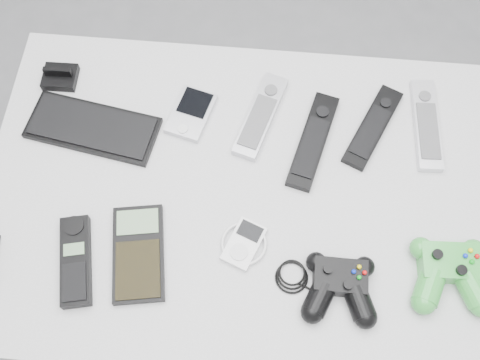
# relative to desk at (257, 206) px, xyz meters

# --- Properties ---
(floor) EXTENTS (3.50, 3.50, 0.00)m
(floor) POSITION_rel_desk_xyz_m (-0.10, 0.05, -0.68)
(floor) COLOR slate
(floor) RESTS_ON ground
(desk) EXTENTS (1.11, 0.71, 0.74)m
(desk) POSITION_rel_desk_xyz_m (0.00, 0.00, 0.00)
(desk) COLOR #9E9EA0
(desk) RESTS_ON floor
(pda_keyboard) EXTENTS (0.29, 0.16, 0.02)m
(pda_keyboard) POSITION_rel_desk_xyz_m (-0.36, 0.12, 0.07)
(pda_keyboard) COLOR black
(pda_keyboard) RESTS_ON desk
(dock_bracket) EXTENTS (0.07, 0.07, 0.04)m
(dock_bracket) POSITION_rel_desk_xyz_m (-0.45, 0.24, 0.08)
(dock_bracket) COLOR black
(dock_bracket) RESTS_ON desk
(pda) EXTENTS (0.10, 0.14, 0.02)m
(pda) POSITION_rel_desk_xyz_m (-0.16, 0.17, 0.07)
(pda) COLOR #ABABB3
(pda) RESTS_ON desk
(remote_silver_a) EXTENTS (0.11, 0.21, 0.02)m
(remote_silver_a) POSITION_rel_desk_xyz_m (-0.01, 0.18, 0.08)
(remote_silver_a) COLOR #ABABB3
(remote_silver_a) RESTS_ON desk
(remote_black_a) EXTENTS (0.11, 0.23, 0.02)m
(remote_black_a) POSITION_rel_desk_xyz_m (0.11, 0.13, 0.08)
(remote_black_a) COLOR black
(remote_black_a) RESTS_ON desk
(remote_black_b) EXTENTS (0.13, 0.21, 0.02)m
(remote_black_b) POSITION_rel_desk_xyz_m (0.23, 0.17, 0.07)
(remote_black_b) COLOR black
(remote_black_b) RESTS_ON desk
(remote_silver_b) EXTENTS (0.06, 0.22, 0.02)m
(remote_silver_b) POSITION_rel_desk_xyz_m (0.34, 0.19, 0.08)
(remote_silver_b) COLOR silver
(remote_silver_b) RESTS_ON desk
(cordless_handset) EXTENTS (0.09, 0.18, 0.03)m
(cordless_handset) POSITION_rel_desk_xyz_m (-0.33, -0.17, 0.08)
(cordless_handset) COLOR black
(cordless_handset) RESTS_ON desk
(calculator) EXTENTS (0.13, 0.20, 0.02)m
(calculator) POSITION_rel_desk_xyz_m (-0.22, -0.15, 0.07)
(calculator) COLOR black
(calculator) RESTS_ON desk
(mp3_player) EXTENTS (0.12, 0.12, 0.02)m
(mp3_player) POSITION_rel_desk_xyz_m (-0.02, -0.11, 0.07)
(mp3_player) COLOR silver
(mp3_player) RESTS_ON desk
(controller_black) EXTENTS (0.24, 0.15, 0.05)m
(controller_black) POSITION_rel_desk_xyz_m (0.16, -0.18, 0.09)
(controller_black) COLOR black
(controller_black) RESTS_ON desk
(controller_green) EXTENTS (0.16, 0.17, 0.05)m
(controller_green) POSITION_rel_desk_xyz_m (0.37, -0.13, 0.09)
(controller_green) COLOR #238335
(controller_green) RESTS_ON desk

